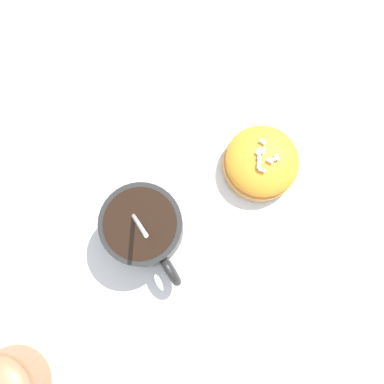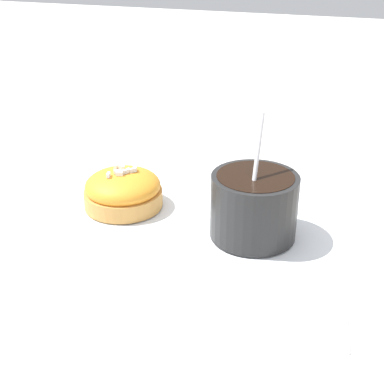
% 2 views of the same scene
% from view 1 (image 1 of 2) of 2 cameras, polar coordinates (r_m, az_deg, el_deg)
% --- Properties ---
extents(ground_plane, '(3.00, 3.00, 0.00)m').
position_cam_1_polar(ground_plane, '(0.50, 0.97, -0.05)').
color(ground_plane, silver).
extents(paper_napkin, '(0.35, 0.34, 0.00)m').
position_cam_1_polar(paper_napkin, '(0.50, 0.97, -0.02)').
color(paper_napkin, white).
rests_on(paper_napkin, ground_plane).
extents(coffee_cup, '(0.08, 0.11, 0.12)m').
position_cam_1_polar(coffee_cup, '(0.46, -5.81, -4.98)').
color(coffee_cup, black).
rests_on(coffee_cup, paper_napkin).
extents(frosted_pastry, '(0.08, 0.08, 0.04)m').
position_cam_1_polar(frosted_pastry, '(0.49, 8.82, 3.77)').
color(frosted_pastry, '#D19347').
rests_on(frosted_pastry, paper_napkin).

